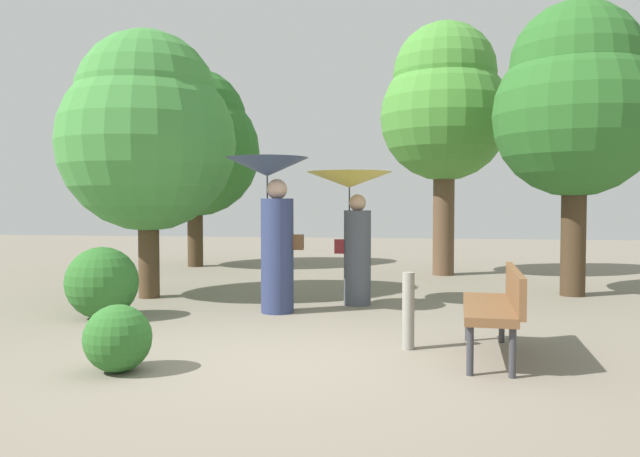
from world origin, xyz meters
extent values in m
plane|color=gray|center=(0.00, 0.00, 0.00)|extent=(40.00, 40.00, 0.00)
cylinder|color=navy|center=(-0.49, 2.40, 0.75)|extent=(0.43, 0.43, 1.50)
sphere|color=tan|center=(-0.49, 2.40, 1.62)|extent=(0.27, 0.27, 0.27)
cylinder|color=#333338|center=(-0.62, 2.39, 1.39)|extent=(0.02, 0.02, 0.81)
cone|color=#38476B|center=(-0.62, 2.39, 1.91)|extent=(1.09, 1.09, 0.24)
cube|color=brown|center=(-0.22, 2.43, 0.93)|extent=(0.14, 0.10, 0.20)
cylinder|color=#474C56|center=(0.49, 3.19, 0.67)|extent=(0.38, 0.38, 1.34)
sphere|color=tan|center=(0.49, 3.19, 1.44)|extent=(0.24, 0.24, 0.24)
cylinder|color=#333338|center=(0.38, 3.18, 1.27)|extent=(0.02, 0.02, 0.78)
cone|color=#D8C64C|center=(0.38, 3.18, 1.77)|extent=(1.21, 1.21, 0.22)
cube|color=maroon|center=(0.24, 3.16, 0.83)|extent=(0.14, 0.10, 0.20)
cylinder|color=#38383D|center=(1.86, 1.06, 0.22)|extent=(0.06, 0.06, 0.44)
cylinder|color=#38383D|center=(2.20, 1.04, 0.22)|extent=(0.06, 0.06, 0.44)
cylinder|color=#38383D|center=(1.77, -0.28, 0.22)|extent=(0.06, 0.06, 0.44)
cylinder|color=#38383D|center=(2.11, -0.30, 0.22)|extent=(0.06, 0.06, 0.44)
cube|color=brown|center=(1.98, 0.38, 0.46)|extent=(0.54, 1.53, 0.08)
cube|color=brown|center=(2.22, 0.36, 0.66)|extent=(0.16, 1.50, 0.35)
cylinder|color=#4C3823|center=(-2.71, 3.36, 1.56)|extent=(0.31, 0.31, 3.12)
sphere|color=#428C3D|center=(-2.71, 3.36, 2.34)|extent=(2.66, 2.66, 2.66)
sphere|color=#428C3D|center=(-2.71, 3.36, 2.97)|extent=(2.13, 2.13, 2.13)
cylinder|color=brown|center=(1.84, 7.10, 2.10)|extent=(0.42, 0.42, 4.21)
sphere|color=#4C9338|center=(1.84, 7.10, 3.15)|extent=(2.54, 2.54, 2.54)
sphere|color=#4C9338|center=(1.84, 7.10, 4.00)|extent=(2.03, 2.03, 2.03)
cylinder|color=#42301E|center=(-3.66, 7.93, 1.73)|extent=(0.35, 0.35, 3.47)
sphere|color=#2D6B28|center=(-3.66, 7.93, 2.60)|extent=(2.92, 2.92, 2.92)
sphere|color=#2D6B28|center=(-3.66, 7.93, 3.29)|extent=(2.34, 2.34, 2.34)
cylinder|color=#42301E|center=(3.72, 4.57, 1.86)|extent=(0.37, 0.37, 3.71)
sphere|color=#2D6B28|center=(3.72, 4.57, 2.78)|extent=(2.50, 2.50, 2.50)
sphere|color=#2D6B28|center=(3.72, 4.57, 3.53)|extent=(2.00, 2.00, 2.00)
sphere|color=#2D6B28|center=(-1.19, -0.63, 0.29)|extent=(0.58, 0.58, 0.58)
sphere|color=#2D6B28|center=(-2.56, 1.65, 0.45)|extent=(0.90, 0.90, 0.90)
cylinder|color=gray|center=(1.24, 0.59, 0.38)|extent=(0.12, 0.12, 0.76)
camera|label=1|loc=(1.33, -5.57, 1.44)|focal=35.01mm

